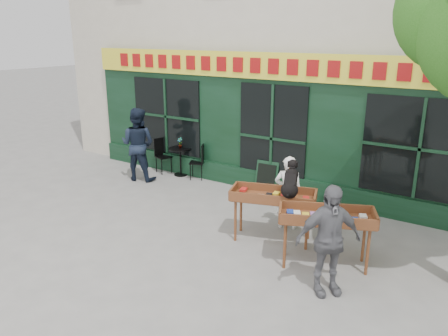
% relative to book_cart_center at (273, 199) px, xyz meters
% --- Properties ---
extents(ground, '(80.00, 80.00, 0.00)m').
position_rel_book_cart_center_xyz_m(ground, '(-1.18, -0.08, -0.82)').
color(ground, slate).
rests_on(ground, ground).
extents(book_cart_center, '(1.62, 1.04, 0.99)m').
position_rel_book_cart_center_xyz_m(book_cart_center, '(0.00, 0.00, 0.00)').
color(book_cart_center, brown).
rests_on(book_cart_center, ground).
extents(dog, '(0.50, 0.67, 0.60)m').
position_rel_book_cart_center_xyz_m(dog, '(0.35, -0.05, 0.47)').
color(dog, black).
rests_on(dog, book_cart_center).
extents(woman, '(0.62, 0.50, 1.47)m').
position_rel_book_cart_center_xyz_m(woman, '(0.00, 0.65, -0.09)').
color(woman, white).
rests_on(woman, ground).
extents(book_cart_right, '(1.62, 1.17, 0.99)m').
position_rel_book_cart_center_xyz_m(book_cart_right, '(1.15, -0.35, 0.00)').
color(book_cart_right, brown).
rests_on(book_cart_right, ground).
extents(man_right, '(1.00, 0.98, 1.69)m').
position_rel_book_cart_center_xyz_m(man_right, '(1.45, -1.10, 0.02)').
color(man_right, '#5C5C61').
rests_on(man_right, ground).
extents(bistro_table, '(0.60, 0.60, 0.76)m').
position_rel_book_cart_center_xyz_m(bistro_table, '(-3.85, 2.12, -0.28)').
color(bistro_table, black).
rests_on(bistro_table, ground).
extents(bistro_chair_left, '(0.46, 0.46, 0.95)m').
position_rel_book_cart_center_xyz_m(bistro_chair_left, '(-4.48, 2.09, -0.26)').
color(bistro_chair_left, black).
rests_on(bistro_chair_left, ground).
extents(bistro_chair_right, '(0.49, 0.48, 0.95)m').
position_rel_book_cart_center_xyz_m(bistro_chair_right, '(-3.22, 2.16, -0.26)').
color(bistro_chair_right, black).
rests_on(bistro_chair_right, ground).
extents(potted_plant, '(0.16, 0.11, 0.29)m').
position_rel_book_cart_center_xyz_m(potted_plant, '(-3.85, 2.12, 0.09)').
color(potted_plant, gray).
rests_on(potted_plant, bistro_table).
extents(man_left, '(1.08, 0.94, 1.90)m').
position_rel_book_cart_center_xyz_m(man_left, '(-4.55, 1.26, 0.13)').
color(man_left, black).
rests_on(man_left, ground).
extents(chalkboard, '(0.57, 0.23, 0.79)m').
position_rel_book_cart_center_xyz_m(chalkboard, '(-1.24, 2.11, -0.42)').
color(chalkboard, black).
rests_on(chalkboard, ground).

